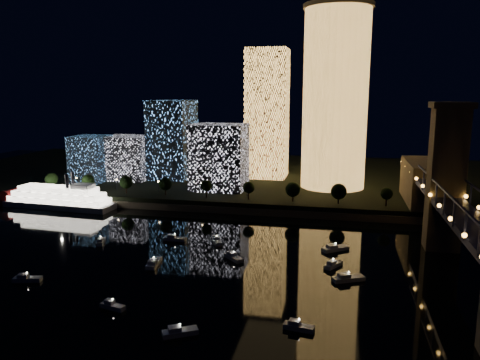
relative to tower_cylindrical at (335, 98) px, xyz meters
name	(u,v)px	position (x,y,z in m)	size (l,w,h in m)	color
ground	(223,291)	(-26.41, -125.46, -49.94)	(520.00, 520.00, 0.00)	black
far_bank	(288,177)	(-26.41, 34.54, -47.44)	(420.00, 160.00, 5.00)	black
seawall	(268,211)	(-26.41, -43.46, -48.44)	(420.00, 6.00, 3.00)	#6B5E4C
tower_cylindrical	(335,98)	(0.00, 0.00, 0.00)	(34.00, 34.00, 89.63)	#FFB451
tower_rectangular	(267,114)	(-37.52, 22.18, -9.18)	(22.48, 22.48, 71.53)	#FFB451
midrise_blocks	(166,150)	(-89.06, -2.93, -27.80)	(95.86, 51.46, 43.47)	silver
riverboat	(54,198)	(-126.22, -51.28, -45.52)	(57.86, 15.68, 17.23)	silver
motorboats	(219,266)	(-31.48, -109.70, -49.13)	(98.73, 71.90, 2.78)	silver
esplanade_trees	(206,186)	(-56.43, -37.46, -39.47)	(165.74, 6.99, 9.00)	black
street_lamps	(202,186)	(-60.41, -31.46, -40.92)	(132.70, 0.70, 5.65)	black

